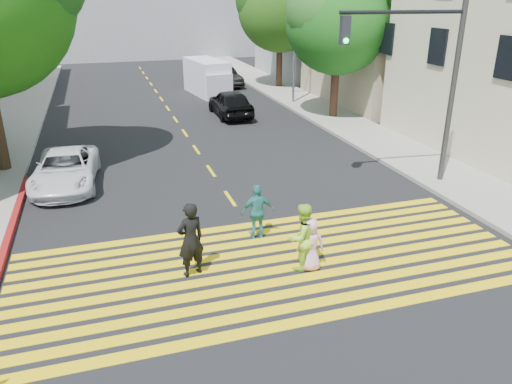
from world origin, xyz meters
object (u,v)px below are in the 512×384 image
tree_right_near (340,15)px  pedestrian_man (191,240)px  dark_car_parked (224,77)px  white_van (208,78)px  pedestrian_woman (302,237)px  dark_car_near (230,103)px  tree_right_far (281,4)px  silver_car (201,77)px  traffic_signal (424,70)px  white_sedan (65,169)px  pedestrian_child (310,244)px  pedestrian_extra (258,212)px

tree_right_near → pedestrian_man: (-10.81, -14.22, -4.54)m
pedestrian_man → dark_car_parked: 26.97m
white_van → pedestrian_man: bearing=-111.1°
pedestrian_woman → dark_car_near: size_ratio=0.40×
tree_right_far → white_van: 7.43m
dark_car_parked → white_van: white_van is taller
silver_car → traffic_signal: traffic_signal is taller
tree_right_near → dark_car_near: 7.56m
pedestrian_woman → silver_car: 27.27m
silver_car → dark_car_parked: 1.77m
silver_car → pedestrian_woman: bearing=87.4°
silver_car → dark_car_parked: dark_car_parked is taller
white_sedan → silver_car: silver_car is taller
pedestrian_child → dark_car_near: size_ratio=0.32×
tree_right_near → pedestrian_child: 17.51m
dark_car_near → white_van: 6.70m
pedestrian_man → traffic_signal: (8.88, 3.78, 3.22)m
tree_right_far → dark_car_near: 10.90m
tree_right_far → pedestrian_woman: tree_right_far is taller
pedestrian_woman → pedestrian_man: bearing=-25.6°
white_sedan → traffic_signal: 13.16m
tree_right_near → pedestrian_woman: bearing=-118.6°
pedestrian_child → white_sedan: bearing=-38.6°
pedestrian_extra → white_sedan: size_ratio=0.35×
white_van → traffic_signal: 19.82m
pedestrian_man → dark_car_parked: size_ratio=0.46×
pedestrian_man → pedestrian_woman: pedestrian_man is taller
pedestrian_child → silver_car: size_ratio=0.31×
white_sedan → silver_car: size_ratio=1.01×
pedestrian_extra → white_sedan: bearing=-45.9°
dark_car_parked → pedestrian_child: bearing=-108.8°
white_sedan → dark_car_parked: size_ratio=1.09×
white_van → dark_car_near: bearing=-99.2°
white_sedan → pedestrian_man: bearing=-62.1°
tree_right_near → silver_car: bearing=112.5°
tree_right_far → dark_car_parked: bearing=153.7°
pedestrian_man → silver_car: (5.71, 26.56, -0.31)m
pedestrian_extra → tree_right_far: bearing=-109.4°
tree_right_near → pedestrian_woman: tree_right_near is taller
pedestrian_child → traffic_signal: (5.94, 4.44, 3.49)m
dark_car_near → dark_car_parked: 9.79m
tree_right_far → pedestrian_woman: 26.48m
tree_right_far → traffic_signal: size_ratio=1.33×
dark_car_near → tree_right_near: bearing=158.3°
pedestrian_child → silver_car: pedestrian_child is taller
tree_right_near → dark_car_parked: size_ratio=1.92×
pedestrian_woman → pedestrian_child: pedestrian_woman is taller
pedestrian_woman → traffic_signal: 8.20m
dark_car_near → pedestrian_man: bearing=71.7°
pedestrian_man → pedestrian_woman: 2.81m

